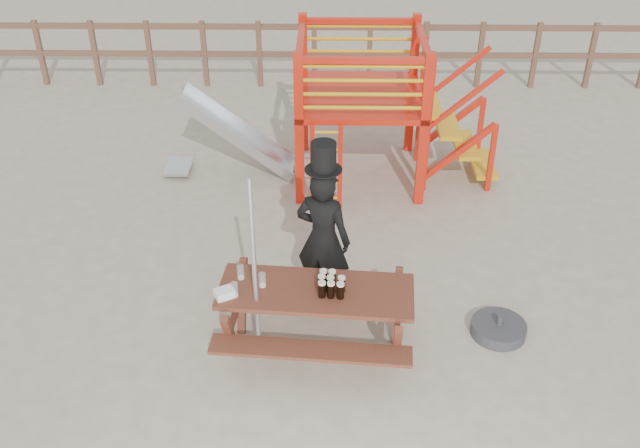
% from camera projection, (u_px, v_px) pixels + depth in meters
% --- Properties ---
extents(ground, '(60.00, 60.00, 0.00)m').
position_uv_depth(ground, '(348.00, 341.00, 7.35)').
color(ground, '#B5A28D').
rests_on(ground, ground).
extents(back_fence, '(15.09, 0.09, 1.20)m').
position_uv_depth(back_fence, '(342.00, 47.00, 12.84)').
color(back_fence, brown).
rests_on(back_fence, ground).
extents(playground_fort, '(4.71, 1.84, 2.10)m').
position_uv_depth(playground_fort, '(354.00, 106.00, 9.78)').
color(playground_fort, red).
rests_on(playground_fort, ground).
extents(picnic_table, '(1.99, 1.46, 0.73)m').
position_uv_depth(picnic_table, '(316.00, 311.00, 7.03)').
color(picnic_table, brown).
rests_on(picnic_table, ground).
extents(man_with_hat, '(0.71, 0.60, 1.95)m').
position_uv_depth(man_with_hat, '(323.00, 236.00, 7.42)').
color(man_with_hat, black).
rests_on(man_with_hat, ground).
extents(metal_pole, '(0.05, 0.05, 2.05)m').
position_uv_depth(metal_pole, '(255.00, 275.00, 6.59)').
color(metal_pole, '#B2B2B7').
rests_on(metal_pole, ground).
extents(parasol_base, '(0.57, 0.57, 0.24)m').
position_uv_depth(parasol_base, '(498.00, 329.00, 7.41)').
color(parasol_base, '#323237').
rests_on(parasol_base, ground).
extents(paper_bag, '(0.22, 0.21, 0.08)m').
position_uv_depth(paper_bag, '(224.00, 293.00, 6.77)').
color(paper_bag, white).
rests_on(paper_bag, picnic_table).
extents(stout_pints, '(0.26, 0.28, 0.17)m').
position_uv_depth(stout_pints, '(330.00, 284.00, 6.81)').
color(stout_pints, black).
rests_on(stout_pints, picnic_table).
extents(empty_glasses, '(0.33, 0.35, 0.15)m').
position_uv_depth(empty_glasses, '(246.00, 281.00, 6.88)').
color(empty_glasses, silver).
rests_on(empty_glasses, picnic_table).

